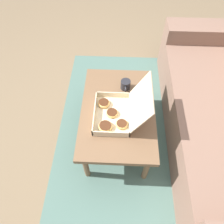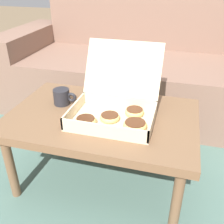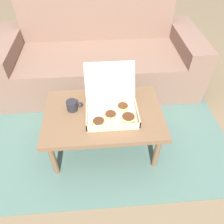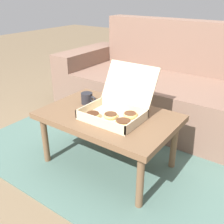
{
  "view_description": "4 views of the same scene",
  "coord_description": "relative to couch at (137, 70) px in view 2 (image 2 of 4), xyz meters",
  "views": [
    {
      "loc": [
        1.04,
        -0.11,
        1.81
      ],
      "look_at": [
        0.06,
        -0.16,
        0.46
      ],
      "focal_mm": 35.0,
      "sensor_mm": 36.0,
      "label": 1
    },
    {
      "loc": [
        0.34,
        -1.16,
        1.04
      ],
      "look_at": [
        0.06,
        -0.16,
        0.46
      ],
      "focal_mm": 42.0,
      "sensor_mm": 36.0,
      "label": 2
    },
    {
      "loc": [
        -0.03,
        -1.28,
        1.59
      ],
      "look_at": [
        0.06,
        -0.16,
        0.46
      ],
      "focal_mm": 35.0,
      "sensor_mm": 36.0,
      "label": 3
    },
    {
      "loc": [
        0.94,
        -1.39,
        1.17
      ],
      "look_at": [
        0.06,
        -0.16,
        0.46
      ],
      "focal_mm": 42.0,
      "sensor_mm": 36.0,
      "label": 4
    }
  ],
  "objects": [
    {
      "name": "ground_plane",
      "position": [
        0.0,
        -0.84,
        -0.3
      ],
      "size": [
        12.0,
        12.0,
        0.0
      ],
      "primitive_type": "plane",
      "color": "#756047"
    },
    {
      "name": "pastry_box",
      "position": [
        0.07,
        -0.96,
        0.16
      ],
      "size": [
        0.38,
        0.41,
        0.31
      ],
      "color": "beige",
      "rests_on": "coffee_table"
    },
    {
      "name": "coffee_table",
      "position": [
        0.0,
        -0.95,
        0.06
      ],
      "size": [
        0.91,
        0.59,
        0.41
      ],
      "color": "brown",
      "rests_on": "ground_plane"
    },
    {
      "name": "couch",
      "position": [
        0.0,
        0.0,
        0.0
      ],
      "size": [
        2.11,
        0.88,
        0.91
      ],
      "color": "#7A5B4C",
      "rests_on": "ground_plane"
    },
    {
      "name": "area_rug",
      "position": [
        0.0,
        -0.54,
        -0.3
      ],
      "size": [
        2.23,
        1.93,
        0.01
      ],
      "primitive_type": "cube",
      "color": "#4C6B60",
      "rests_on": "ground_plane"
    },
    {
      "name": "coffee_mug",
      "position": [
        -0.23,
        -0.89,
        0.15
      ],
      "size": [
        0.12,
        0.08,
        0.08
      ],
      "color": "#232328",
      "rests_on": "coffee_table"
    }
  ]
}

